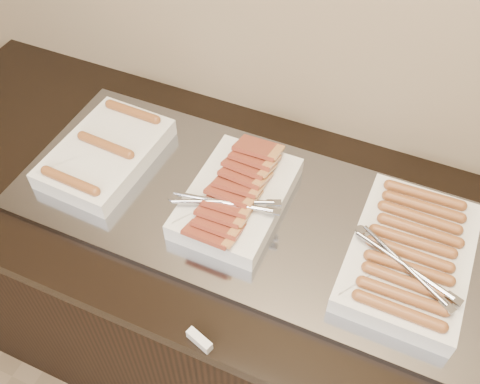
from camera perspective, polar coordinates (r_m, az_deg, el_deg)
name	(u,v)px	position (r m, az deg, el deg)	size (l,w,h in m)	color
counter	(241,298)	(1.72, 0.10, -11.29)	(2.06, 0.76, 0.90)	black
warming_tray	(250,211)	(1.34, 1.09, -2.04)	(1.20, 0.50, 0.02)	gray
dish_left	(106,152)	(1.47, -14.10, 4.11)	(0.24, 0.35, 0.07)	white
dish_center	(236,196)	(1.31, -0.41, -0.42)	(0.27, 0.36, 0.10)	white
dish_right	(410,255)	(1.27, 17.64, -6.43)	(0.27, 0.39, 0.08)	white
label_holder	(199,340)	(1.16, -4.35, -15.48)	(0.06, 0.02, 0.02)	white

